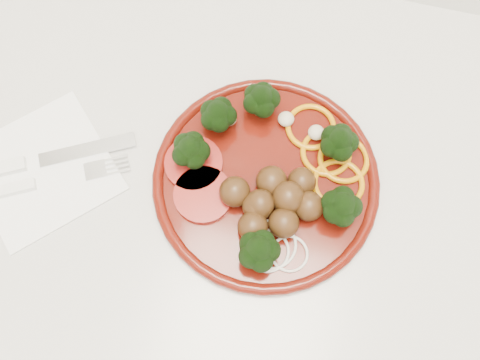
% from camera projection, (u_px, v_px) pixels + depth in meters
% --- Properties ---
extents(counter, '(2.40, 0.60, 0.90)m').
position_uv_depth(counter, '(288.00, 257.00, 1.08)').
color(counter, beige).
rests_on(counter, ground).
extents(plate, '(0.28, 0.28, 0.06)m').
position_uv_depth(plate, '(268.00, 179.00, 0.64)').
color(plate, '#4C0E07').
rests_on(plate, counter).
extents(napkin, '(0.22, 0.22, 0.00)m').
position_uv_depth(napkin, '(44.00, 169.00, 0.67)').
color(napkin, white).
rests_on(napkin, counter).
extents(knife, '(0.21, 0.12, 0.01)m').
position_uv_depth(knife, '(20.00, 165.00, 0.66)').
color(knife, silver).
rests_on(knife, napkin).
extents(fork, '(0.18, 0.11, 0.01)m').
position_uv_depth(fork, '(20.00, 187.00, 0.65)').
color(fork, white).
rests_on(fork, napkin).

